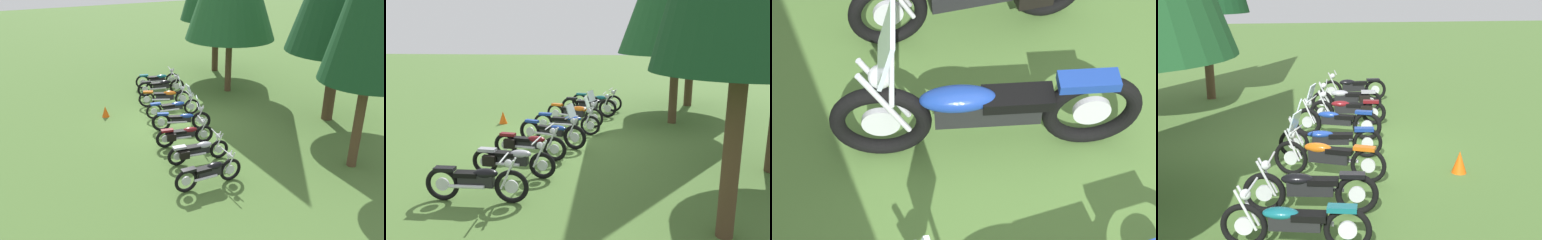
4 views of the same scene
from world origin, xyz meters
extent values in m
plane|color=#4C7033|center=(0.00, 0.00, 0.00)|extent=(80.00, 80.00, 0.00)
torus|color=black|center=(1.02, 0.71, 0.38)|extent=(0.38, 0.75, 0.76)
cylinder|color=silver|center=(1.02, 0.71, 0.38)|extent=(0.15, 0.29, 0.29)
torus|color=black|center=(0.45, -0.77, 0.38)|extent=(0.38, 0.75, 0.76)
cylinder|color=silver|center=(0.45, -0.77, 0.38)|extent=(0.15, 0.29, 0.29)
cube|color=black|center=(0.73, -0.03, 0.48)|extent=(0.45, 0.80, 0.22)
ellipsoid|color=navy|center=(0.81, 0.17, 0.61)|extent=(0.41, 0.60, 0.17)
cube|color=black|center=(0.65, -0.24, 0.58)|extent=(0.39, 0.57, 0.10)
cube|color=navy|center=(0.48, -0.70, 0.73)|extent=(0.31, 0.47, 0.08)
cylinder|color=silver|center=(0.93, 0.68, 0.68)|extent=(0.16, 0.33, 0.65)
cylinder|color=silver|center=(1.06, 0.63, 0.68)|extent=(0.16, 0.33, 0.65)
cylinder|color=silver|center=(0.97, 0.58, 1.02)|extent=(0.67, 0.29, 0.04)
sphere|color=silver|center=(1.00, 0.66, 0.90)|extent=(0.22, 0.22, 0.17)
cylinder|color=silver|center=(0.77, -0.24, 0.40)|extent=(0.36, 0.76, 0.08)
cube|color=silver|center=(0.97, 0.60, 1.20)|extent=(0.47, 0.30, 0.39)
torus|color=black|center=(2.12, 0.24, 0.35)|extent=(0.24, 0.71, 0.70)
cylinder|color=silver|center=(2.12, 0.24, 0.35)|extent=(0.10, 0.27, 0.26)
camera|label=1|loc=(13.95, -6.28, 6.64)|focal=37.51mm
camera|label=2|loc=(12.35, 1.68, 3.66)|focal=36.38mm
camera|label=3|loc=(-1.69, 1.29, 4.05)|focal=57.15mm
camera|label=4|loc=(-11.36, 1.31, 3.87)|focal=45.79mm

